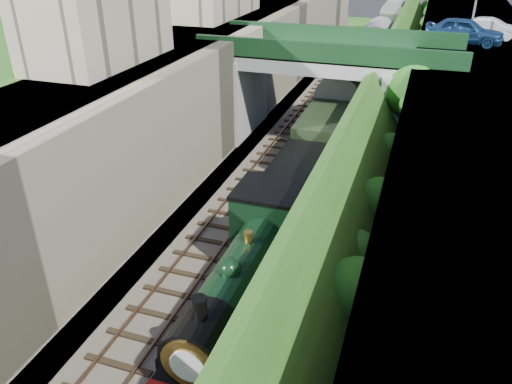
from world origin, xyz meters
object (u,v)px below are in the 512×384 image
Objects in this scene: road_bridge at (337,85)px; locomotive at (247,276)px; car_blue at (464,31)px; tree at (416,92)px; car_silver at (491,28)px; tender at (298,193)px.

road_bridge is 18.28m from locomotive.
car_blue is at bearing 72.75° from locomotive.
tree is at bearing 169.67° from car_blue.
road_bridge is 12.15m from car_silver.
road_bridge is at bearing 90.81° from locomotive.
road_bridge reaches higher than locomotive.
car_silver is 0.67× the size of tender.
road_bridge reaches higher than tree.
car_silver is (1.86, 2.77, -0.18)m from car_blue.
locomotive is at bearing 170.92° from car_silver.
road_bridge is 5.41m from tree.
tender is at bearing 164.45° from car_blue.
tree is 16.99m from locomotive.
car_blue is 1.24× the size of car_silver.
tree is 10.37m from tender.
locomotive is 7.37m from tender.
tender is (0.26, -10.78, -2.46)m from road_bridge.
car_silver reaches higher than tender.
car_silver reaches higher than tree.
car_blue reaches higher than tender.
locomotive is at bearing -106.33° from tree.
car_silver is at bearing -24.77° from car_blue.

